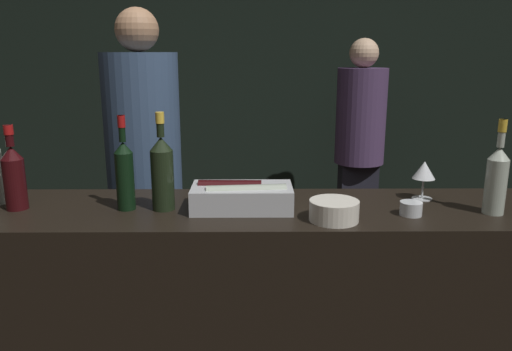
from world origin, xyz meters
name	(u,v)px	position (x,y,z in m)	size (l,w,h in m)	color
wall_back_chalkboard	(254,72)	(0.00, 2.80, 1.40)	(6.40, 0.06, 2.80)	black
bar_counter	(256,323)	(0.00, 0.27, 0.49)	(2.40, 0.54, 0.98)	black
ice_bin_with_bottles	(241,196)	(-0.06, 0.25, 1.04)	(0.38, 0.20, 0.11)	#B7BABF
bowl_white	(334,210)	(0.27, 0.11, 1.02)	(0.18, 0.18, 0.07)	silver
wine_glass	(424,171)	(0.68, 0.38, 1.10)	(0.09, 0.09, 0.16)	silver
candle_votive	(411,208)	(0.57, 0.17, 1.01)	(0.08, 0.08, 0.05)	silver
rose_wine_bottle	(497,177)	(0.88, 0.19, 1.12)	(0.08, 0.08, 0.35)	#9EA899
red_wine_bottle_burgundy	(125,173)	(-0.49, 0.25, 1.13)	(0.07, 0.07, 0.36)	black
champagne_bottle	(162,171)	(-0.35, 0.25, 1.13)	(0.08, 0.08, 0.37)	black
red_wine_bottle_tall	(14,175)	(-0.91, 0.26, 1.12)	(0.08, 0.08, 0.32)	black
person_in_hoodie	(145,168)	(-0.57, 0.93, 0.99)	(0.38, 0.38, 1.77)	black
person_blond_tee	(360,140)	(0.79, 2.11, 0.92)	(0.37, 0.37, 1.66)	black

